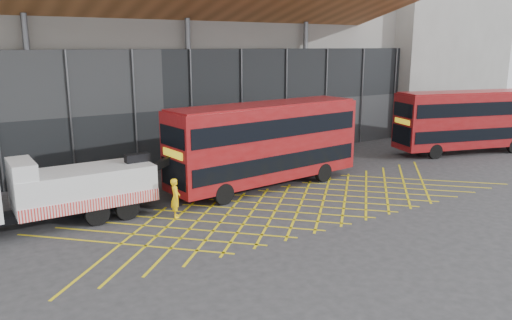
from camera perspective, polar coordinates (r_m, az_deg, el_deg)
ground_plane at (r=23.96m, az=-4.13°, el=-7.16°), size 120.00×120.00×0.00m
road_markings at (r=26.46m, az=5.06°, el=-5.20°), size 26.36×7.16×0.01m
construction_building at (r=40.24m, az=-14.88°, el=13.61°), size 55.00×23.97×18.00m
east_building at (r=55.75m, az=17.84°, el=14.18°), size 15.00×12.00×20.00m
recovery_truck at (r=24.85m, az=-23.20°, el=-3.10°), size 11.19×2.68×3.91m
bus_towed at (r=29.16m, az=1.11°, el=2.15°), size 12.42×3.89×4.98m
bus_second at (r=42.17m, az=23.15°, el=4.34°), size 12.06×5.91×4.80m
worker at (r=24.69m, az=-9.19°, el=-4.29°), size 0.67×0.82×1.95m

